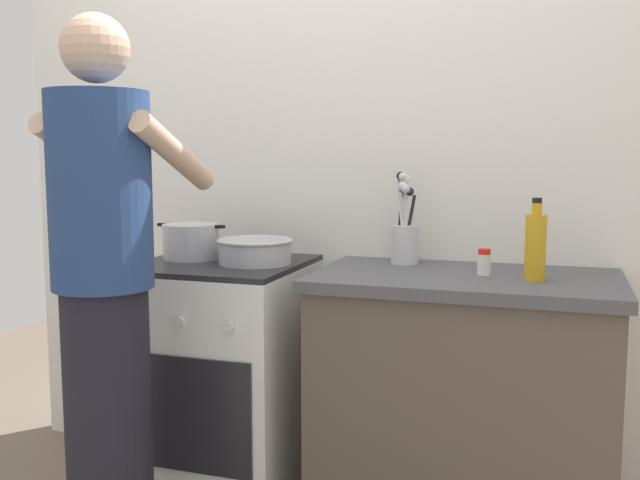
% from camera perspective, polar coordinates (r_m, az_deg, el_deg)
% --- Properties ---
extents(back_wall, '(3.20, 0.10, 2.50)m').
position_cam_1_polar(back_wall, '(2.79, 5.44, 5.87)').
color(back_wall, silver).
rests_on(back_wall, ground).
extents(countertop, '(1.00, 0.60, 0.90)m').
position_cam_1_polar(countertop, '(2.53, 11.30, -12.78)').
color(countertop, brown).
rests_on(countertop, ground).
extents(stove_range, '(0.60, 0.62, 0.90)m').
position_cam_1_polar(stove_range, '(2.78, -7.81, -10.96)').
color(stove_range, white).
rests_on(stove_range, ground).
extents(pot, '(0.28, 0.21, 0.13)m').
position_cam_1_polar(pot, '(2.76, -10.26, -0.11)').
color(pot, '#B2B2B7').
rests_on(pot, stove_range).
extents(mixing_bowl, '(0.28, 0.28, 0.09)m').
position_cam_1_polar(mixing_bowl, '(2.61, -5.21, -0.80)').
color(mixing_bowl, '#B7B7BC').
rests_on(mixing_bowl, stove_range).
extents(utensil_crock, '(0.10, 0.10, 0.33)m').
position_cam_1_polar(utensil_crock, '(2.61, 6.77, 0.38)').
color(utensil_crock, silver).
rests_on(utensil_crock, countertop).
extents(spice_bottle, '(0.04, 0.04, 0.09)m').
position_cam_1_polar(spice_bottle, '(2.42, 12.97, -1.75)').
color(spice_bottle, silver).
rests_on(spice_bottle, countertop).
extents(oil_bottle, '(0.07, 0.07, 0.26)m').
position_cam_1_polar(oil_bottle, '(2.34, 16.83, -0.44)').
color(oil_bottle, gold).
rests_on(oil_bottle, countertop).
extents(person, '(0.41, 0.50, 1.70)m').
position_cam_1_polar(person, '(2.24, -16.79, -4.64)').
color(person, black).
rests_on(person, ground).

